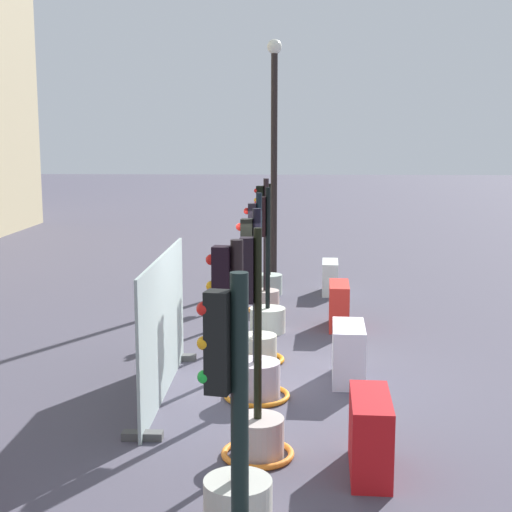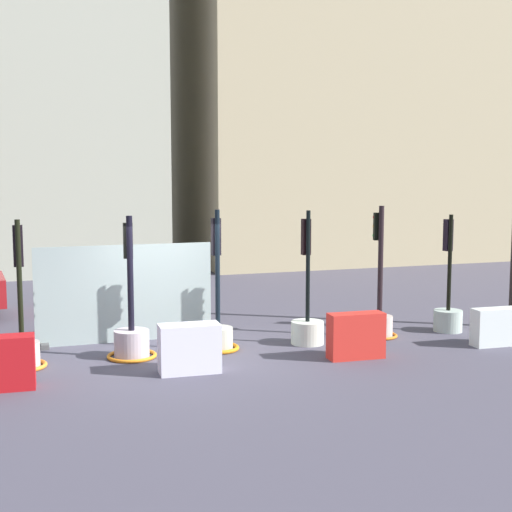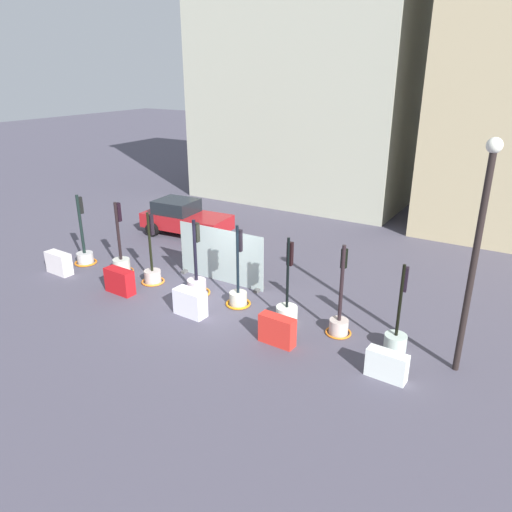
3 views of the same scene
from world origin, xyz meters
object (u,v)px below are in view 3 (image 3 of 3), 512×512
construction_barrier_4 (387,365)px  traffic_light_6 (339,318)px  traffic_light_7 (396,334)px  traffic_light_5 (287,306)px  street_lamp_post (477,243)px  traffic_light_0 (85,252)px  construction_barrier_1 (120,281)px  construction_barrier_3 (277,330)px  traffic_light_4 (238,292)px  traffic_light_1 (121,260)px  traffic_light_2 (152,271)px  construction_barrier_0 (59,263)px  car_red_compact (184,218)px  traffic_light_3 (197,281)px  construction_barrier_2 (190,303)px

construction_barrier_4 → traffic_light_6: bearing=142.4°
traffic_light_6 → traffic_light_7: size_ratio=1.08×
traffic_light_5 → street_lamp_post: bearing=-0.2°
traffic_light_0 → construction_barrier_1: size_ratio=2.50×
construction_barrier_3 → traffic_light_4: bearing=147.5°
traffic_light_0 → traffic_light_1: traffic_light_0 is taller
traffic_light_2 → construction_barrier_4: traffic_light_2 is taller
traffic_light_2 → traffic_light_5: size_ratio=0.98×
construction_barrier_1 → construction_barrier_4: 9.53m
construction_barrier_0 → construction_barrier_1: bearing=-0.3°
traffic_light_1 → traffic_light_7: bearing=0.1°
street_lamp_post → traffic_light_6: bearing=178.3°
traffic_light_1 → construction_barrier_4: traffic_light_1 is taller
car_red_compact → street_lamp_post: street_lamp_post is taller
traffic_light_3 → traffic_light_5: traffic_light_5 is taller
traffic_light_6 → construction_barrier_2: traffic_light_6 is taller
traffic_light_7 → car_red_compact: (-11.55, 4.86, 0.28)m
construction_barrier_0 → construction_barrier_1: construction_barrier_1 is taller
traffic_light_7 → street_lamp_post: size_ratio=0.43×
construction_barrier_4 → street_lamp_post: size_ratio=0.18×
street_lamp_post → construction_barrier_3: bearing=-163.6°
traffic_light_6 → street_lamp_post: bearing=-1.7°
construction_barrier_4 → construction_barrier_1: bearing=179.6°
traffic_light_5 → traffic_light_6: 1.70m
traffic_light_7 → construction_barrier_0: bearing=-173.8°
traffic_light_6 → car_red_compact: size_ratio=0.66×
construction_barrier_4 → traffic_light_4: bearing=165.1°
construction_barrier_2 → construction_barrier_4: construction_barrier_2 is taller
traffic_light_2 → construction_barrier_1: (-0.36, -1.26, -0.02)m
traffic_light_5 → car_red_compact: 9.53m
traffic_light_1 → traffic_light_5: bearing=-0.5°
street_lamp_post → traffic_light_0: bearing=-179.7°
traffic_light_2 → traffic_light_3: 1.98m
traffic_light_6 → street_lamp_post: street_lamp_post is taller
traffic_light_1 → construction_barrier_3: bearing=-10.6°
traffic_light_0 → traffic_light_2: (3.61, 0.04, -0.01)m
construction_barrier_1 → traffic_light_1: bearing=134.4°
traffic_light_0 → traffic_light_5: bearing=0.6°
construction_barrier_3 → construction_barrier_4: size_ratio=1.03×
traffic_light_7 → street_lamp_post: 3.44m
traffic_light_3 → construction_barrier_0: 5.78m
construction_barrier_0 → traffic_light_6: bearing=7.2°
traffic_light_7 → construction_barrier_3: bearing=-154.0°
traffic_light_7 → construction_barrier_3: 3.32m
traffic_light_6 → construction_barrier_4: traffic_light_6 is taller
traffic_light_1 → construction_barrier_4: size_ratio=2.64×
traffic_light_4 → construction_barrier_0: size_ratio=2.49×
traffic_light_4 → construction_barrier_2: size_ratio=2.57×
traffic_light_0 → traffic_light_2: 3.61m
traffic_light_0 → construction_barrier_3: (9.60, -1.29, -0.03)m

